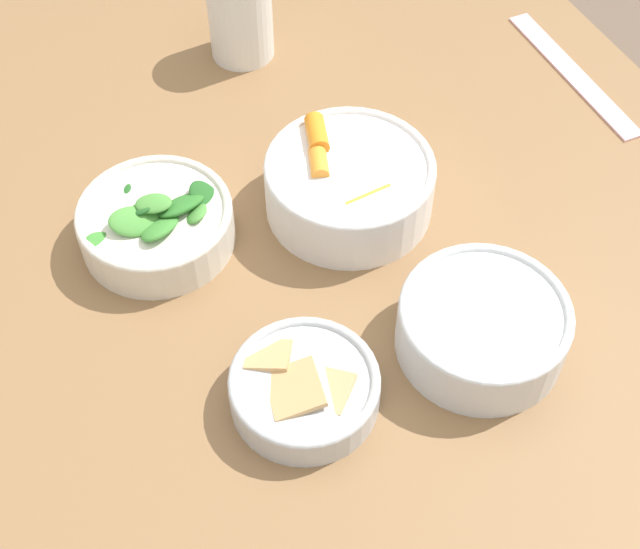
{
  "coord_description": "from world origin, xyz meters",
  "views": [
    {
      "loc": [
        0.54,
        -0.21,
        1.47
      ],
      "look_at": [
        0.03,
        0.02,
        0.76
      ],
      "focal_mm": 50.0,
      "sensor_mm": 36.0,
      "label": 1
    }
  ],
  "objects_px": {
    "bowl_carrots": "(349,183)",
    "ruler": "(572,73)",
    "bowl_beans_hotdog": "(482,328)",
    "bowl_cookies": "(304,387)",
    "bowl_greens": "(157,223)",
    "cup": "(240,17)"
  },
  "relations": [
    {
      "from": "bowl_carrots",
      "to": "bowl_cookies",
      "type": "height_order",
      "value": "bowl_carrots"
    },
    {
      "from": "bowl_cookies",
      "to": "cup",
      "type": "relative_size",
      "value": 1.3
    },
    {
      "from": "bowl_greens",
      "to": "cup",
      "type": "xyz_separation_m",
      "value": [
        -0.27,
        0.2,
        0.03
      ]
    },
    {
      "from": "ruler",
      "to": "cup",
      "type": "relative_size",
      "value": 2.42
    },
    {
      "from": "bowl_greens",
      "to": "cup",
      "type": "distance_m",
      "value": 0.33
    },
    {
      "from": "bowl_cookies",
      "to": "cup",
      "type": "xyz_separation_m",
      "value": [
        -0.51,
        0.14,
        0.03
      ]
    },
    {
      "from": "bowl_carrots",
      "to": "bowl_cookies",
      "type": "distance_m",
      "value": 0.25
    },
    {
      "from": "bowl_greens",
      "to": "bowl_cookies",
      "type": "xyz_separation_m",
      "value": [
        0.25,
        0.06,
        -0.01
      ]
    },
    {
      "from": "ruler",
      "to": "cup",
      "type": "height_order",
      "value": "cup"
    },
    {
      "from": "bowl_beans_hotdog",
      "to": "bowl_cookies",
      "type": "height_order",
      "value": "bowl_beans_hotdog"
    },
    {
      "from": "bowl_beans_hotdog",
      "to": "bowl_cookies",
      "type": "bearing_deg",
      "value": -94.34
    },
    {
      "from": "bowl_greens",
      "to": "bowl_beans_hotdog",
      "type": "relative_size",
      "value": 1.0
    },
    {
      "from": "bowl_greens",
      "to": "ruler",
      "type": "bearing_deg",
      "value": 95.16
    },
    {
      "from": "bowl_greens",
      "to": "bowl_cookies",
      "type": "height_order",
      "value": "bowl_greens"
    },
    {
      "from": "bowl_carrots",
      "to": "ruler",
      "type": "xyz_separation_m",
      "value": [
        -0.09,
        0.36,
        -0.04
      ]
    },
    {
      "from": "bowl_beans_hotdog",
      "to": "ruler",
      "type": "distance_m",
      "value": 0.45
    },
    {
      "from": "bowl_carrots",
      "to": "bowl_beans_hotdog",
      "type": "height_order",
      "value": "bowl_carrots"
    },
    {
      "from": "ruler",
      "to": "cup",
      "type": "distance_m",
      "value": 0.43
    },
    {
      "from": "bowl_carrots",
      "to": "cup",
      "type": "height_order",
      "value": "cup"
    },
    {
      "from": "bowl_carrots",
      "to": "cup",
      "type": "relative_size",
      "value": 1.7
    },
    {
      "from": "bowl_carrots",
      "to": "bowl_greens",
      "type": "height_order",
      "value": "bowl_carrots"
    },
    {
      "from": "bowl_carrots",
      "to": "bowl_beans_hotdog",
      "type": "xyz_separation_m",
      "value": [
        0.22,
        0.04,
        -0.01
      ]
    }
  ]
}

